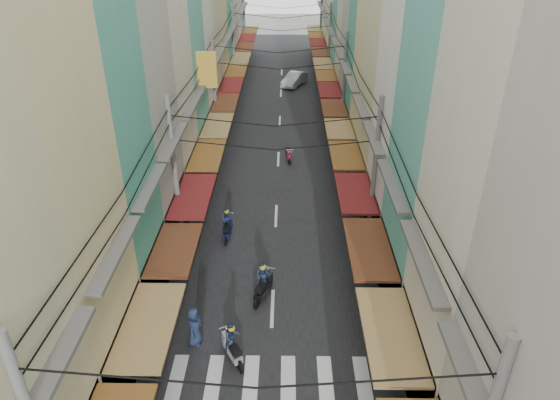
# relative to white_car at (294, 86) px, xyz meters

# --- Properties ---
(ground) EXTENTS (160.00, 160.00, 0.00)m
(ground) POSITION_rel_white_car_xyz_m (-1.37, -32.73, 0.00)
(ground) COLOR slate
(ground) RESTS_ON ground
(road) EXTENTS (10.00, 80.00, 0.02)m
(road) POSITION_rel_white_car_xyz_m (-1.37, -12.73, 0.01)
(road) COLOR black
(road) RESTS_ON ground
(sidewalk_left) EXTENTS (3.00, 80.00, 0.06)m
(sidewalk_left) POSITION_rel_white_car_xyz_m (-7.87, -12.73, 0.03)
(sidewalk_left) COLOR gray
(sidewalk_left) RESTS_ON ground
(sidewalk_right) EXTENTS (3.00, 80.00, 0.06)m
(sidewalk_right) POSITION_rel_white_car_xyz_m (5.13, -12.73, 0.03)
(sidewalk_right) COLOR gray
(sidewalk_right) RESTS_ON ground
(crosswalk) EXTENTS (7.55, 2.40, 0.01)m
(crosswalk) POSITION_rel_white_car_xyz_m (-1.37, -38.73, 0.03)
(crosswalk) COLOR silver
(crosswalk) RESTS_ON ground
(building_row_left) EXTENTS (7.80, 67.67, 23.70)m
(building_row_left) POSITION_rel_white_car_xyz_m (-9.29, -16.17, 9.78)
(building_row_left) COLOR silver
(building_row_left) RESTS_ON ground
(building_row_right) EXTENTS (7.80, 68.98, 22.59)m
(building_row_right) POSITION_rel_white_car_xyz_m (6.55, -16.28, 9.41)
(building_row_right) COLOR teal
(building_row_right) RESTS_ON ground
(utility_poles) EXTENTS (10.20, 66.13, 8.20)m
(utility_poles) POSITION_rel_white_car_xyz_m (-1.37, -17.72, 6.59)
(utility_poles) COLOR slate
(utility_poles) RESTS_ON ground
(white_car) EXTENTS (5.11, 3.63, 1.68)m
(white_car) POSITION_rel_white_car_xyz_m (0.00, 0.00, 0.00)
(white_car) COLOR silver
(white_car) RESTS_ON ground
(bicycle) EXTENTS (1.73, 0.89, 1.13)m
(bicycle) POSITION_rel_white_car_xyz_m (6.13, -29.94, 0.00)
(bicycle) COLOR black
(bicycle) RESTS_ON ground
(moving_scooters) EXTENTS (3.77, 20.63, 1.95)m
(moving_scooters) POSITION_rel_white_car_xyz_m (-2.54, -31.81, 0.57)
(moving_scooters) COLOR black
(moving_scooters) RESTS_ON ground
(parked_scooters) EXTENTS (12.97, 13.69, 1.00)m
(parked_scooters) POSITION_rel_white_car_xyz_m (2.24, -37.24, 0.46)
(parked_scooters) COLOR black
(parked_scooters) RESTS_ON ground
(pedestrians) EXTENTS (14.18, 26.14, 2.23)m
(pedestrians) POSITION_rel_white_car_xyz_m (-6.02, -30.93, 1.05)
(pedestrians) COLOR #261D27
(pedestrians) RESTS_ON ground
(market_umbrella) EXTENTS (2.29, 2.29, 2.41)m
(market_umbrella) POSITION_rel_white_car_xyz_m (4.93, -39.29, 2.12)
(market_umbrella) COLOR #B2B2B7
(market_umbrella) RESTS_ON ground
(traffic_sign) EXTENTS (0.10, 0.60, 2.74)m
(traffic_sign) POSITION_rel_white_car_xyz_m (3.69, -35.05, 1.97)
(traffic_sign) COLOR slate
(traffic_sign) RESTS_ON ground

